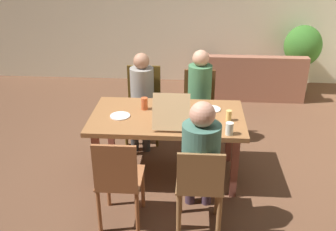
{
  "coord_description": "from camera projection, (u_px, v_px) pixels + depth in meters",
  "views": [
    {
      "loc": [
        0.27,
        -3.8,
        2.55
      ],
      "look_at": [
        0.0,
        0.1,
        0.7
      ],
      "focal_mm": 41.69,
      "sensor_mm": 36.0,
      "label": 1
    }
  ],
  "objects": [
    {
      "name": "ground_plane",
      "position": [
        167.0,
        174.0,
        4.53
      ],
      "size": [
        20.0,
        20.0,
        0.0
      ],
      "primitive_type": "plane",
      "color": "brown"
    },
    {
      "name": "dining_table",
      "position": [
        167.0,
        122.0,
        4.25
      ],
      "size": [
        1.66,
        0.94,
        0.75
      ],
      "color": "#935F36",
      "rests_on": "ground"
    },
    {
      "name": "drinking_glass_0",
      "position": [
        229.0,
        129.0,
        3.8
      ],
      "size": [
        0.08,
        0.08,
        0.13
      ],
      "primitive_type": "cylinder",
      "color": "silver",
      "rests_on": "dining_table"
    },
    {
      "name": "pizza_box_0",
      "position": [
        172.0,
        115.0,
        4.09
      ],
      "size": [
        0.37,
        0.54,
        0.36
      ],
      "color": "tan",
      "rests_on": "dining_table"
    },
    {
      "name": "chair_1",
      "position": [
        199.0,
        102.0,
        5.11
      ],
      "size": [
        0.43,
        0.42,
        0.93
      ],
      "color": "brown",
      "rests_on": "ground"
    },
    {
      "name": "plate_0",
      "position": [
        120.0,
        116.0,
        4.19
      ],
      "size": [
        0.21,
        0.21,
        0.01
      ],
      "color": "white",
      "rests_on": "dining_table"
    },
    {
      "name": "couch",
      "position": [
        248.0,
        79.0,
        6.65
      ],
      "size": [
        1.75,
        0.86,
        0.76
      ],
      "color": "#9C624B",
      "rests_on": "ground"
    },
    {
      "name": "drinking_glass_2",
      "position": [
        229.0,
        116.0,
        4.08
      ],
      "size": [
        0.06,
        0.06,
        0.12
      ],
      "primitive_type": "cylinder",
      "color": "#E7BF68",
      "rests_on": "dining_table"
    },
    {
      "name": "potted_plant",
      "position": [
        302.0,
        50.0,
        6.65
      ],
      "size": [
        0.63,
        0.63,
        1.14
      ],
      "color": "gray",
      "rests_on": "ground"
    },
    {
      "name": "chair_0",
      "position": [
        200.0,
        187.0,
        3.49
      ],
      "size": [
        0.43,
        0.39,
        0.89
      ],
      "color": "olive",
      "rests_on": "ground"
    },
    {
      "name": "chair_3",
      "position": [
        118.0,
        179.0,
        3.52
      ],
      "size": [
        0.4,
        0.45,
        0.94
      ],
      "color": "#965832",
      "rests_on": "ground"
    },
    {
      "name": "person_0",
      "position": [
        201.0,
        154.0,
        3.49
      ],
      "size": [
        0.34,
        0.55,
        1.28
      ],
      "color": "#43303F",
      "rests_on": "ground"
    },
    {
      "name": "drinking_glass_1",
      "position": [
        144.0,
        104.0,
        4.33
      ],
      "size": [
        0.07,
        0.07,
        0.14
      ],
      "primitive_type": "cylinder",
      "color": "#BE522B",
      "rests_on": "dining_table"
    },
    {
      "name": "chair_2",
      "position": [
        143.0,
        99.0,
        5.15
      ],
      "size": [
        0.46,
        0.41,
        0.97
      ],
      "color": "#553E15",
      "rests_on": "ground"
    },
    {
      "name": "person_1",
      "position": [
        200.0,
        92.0,
        4.89
      ],
      "size": [
        0.3,
        0.49,
        1.25
      ],
      "color": "#38363E",
      "rests_on": "ground"
    },
    {
      "name": "person_2",
      "position": [
        142.0,
        92.0,
        4.94
      ],
      "size": [
        0.3,
        0.5,
        1.2
      ],
      "color": "#3A3A39",
      "rests_on": "ground"
    },
    {
      "name": "plate_1",
      "position": [
        211.0,
        109.0,
        4.35
      ],
      "size": [
        0.2,
        0.2,
        0.01
      ],
      "color": "white",
      "rests_on": "dining_table"
    }
  ]
}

